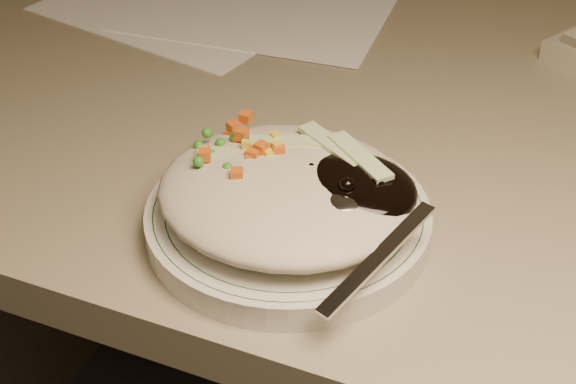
% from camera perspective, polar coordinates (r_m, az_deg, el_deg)
% --- Properties ---
extents(desk, '(1.40, 0.70, 0.74)m').
position_cam_1_polar(desk, '(0.89, 12.35, -6.05)').
color(desk, gray).
rests_on(desk, ground).
extents(plate, '(0.22, 0.22, 0.02)m').
position_cam_1_polar(plate, '(0.61, 0.00, -1.96)').
color(plate, silver).
rests_on(plate, desk).
extents(plate_rim, '(0.21, 0.21, 0.00)m').
position_cam_1_polar(plate_rim, '(0.61, 0.00, -1.22)').
color(plate_rim, '#144723').
rests_on(plate_rim, plate).
extents(meal, '(0.21, 0.19, 0.05)m').
position_cam_1_polar(meal, '(0.59, 0.36, 0.30)').
color(meal, '#BEB49A').
rests_on(meal, plate).
extents(papers, '(0.42, 0.28, 0.00)m').
position_cam_1_polar(papers, '(0.98, -5.06, 12.79)').
color(papers, white).
rests_on(papers, desk).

